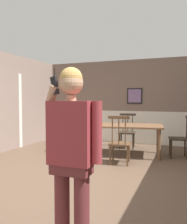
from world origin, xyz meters
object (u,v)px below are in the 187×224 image
(dining_table, at_px, (124,128))
(person_figure, at_px, (72,147))
(chair_by_doorway, at_px, (127,131))
(chair_near_window, at_px, (120,142))
(chair_at_table_head, at_px, (73,134))
(chair_opposite_corner, at_px, (180,138))

(dining_table, xyz_separation_m, person_figure, (0.48, -3.81, 0.28))
(chair_by_doorway, distance_m, person_figure, 4.74)
(chair_near_window, bearing_deg, chair_at_table_head, 147.05)
(chair_at_table_head, bearing_deg, dining_table, 91.99)
(chair_by_doorway, bearing_deg, dining_table, 90.50)
(chair_by_doorway, distance_m, chair_at_table_head, 1.58)
(person_figure, bearing_deg, dining_table, -83.18)
(chair_at_table_head, relative_size, chair_opposite_corner, 0.98)
(person_figure, bearing_deg, chair_by_doorway, -82.97)
(chair_by_doorway, xyz_separation_m, chair_at_table_head, (-1.18, -1.06, -0.00))
(chair_near_window, height_order, chair_at_table_head, chair_near_window)
(chair_opposite_corner, relative_size, person_figure, 0.59)
(chair_near_window, distance_m, chair_at_table_head, 1.58)
(person_figure, bearing_deg, chair_near_window, -83.52)
(chair_near_window, xyz_separation_m, person_figure, (0.35, -2.95, 0.48))
(chair_at_table_head, bearing_deg, chair_near_window, 58.39)
(chair_near_window, relative_size, person_figure, 0.62)
(dining_table, distance_m, person_figure, 3.85)
(dining_table, distance_m, chair_opposite_corner, 1.33)
(dining_table, xyz_separation_m, chair_opposite_corner, (1.30, 0.19, -0.19))
(chair_near_window, xyz_separation_m, chair_at_table_head, (-1.43, 0.68, -0.01))
(chair_at_table_head, distance_m, chair_opposite_corner, 2.64)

